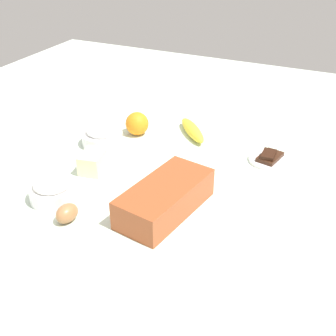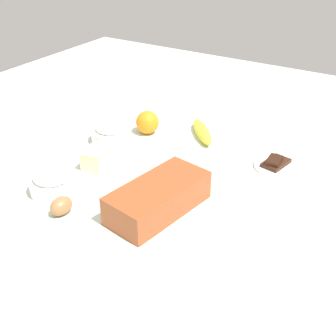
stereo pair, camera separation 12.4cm
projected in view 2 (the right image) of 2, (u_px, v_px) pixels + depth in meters
name	position (u px, v px, depth m)	size (l,w,h in m)	color
ground_plane	(168.00, 183.00, 1.27)	(2.40, 2.40, 0.02)	silver
loaf_pan	(158.00, 197.00, 1.11)	(0.30, 0.18, 0.08)	#9E4723
flour_bowl	(53.00, 182.00, 1.19)	(0.13, 0.13, 0.07)	white
sugar_bowl	(111.00, 132.00, 1.46)	(0.14, 0.14, 0.07)	white
banana	(202.00, 132.00, 1.49)	(0.19, 0.04, 0.04)	yellow
orange_fruit	(147.00, 122.00, 1.51)	(0.08, 0.08, 0.08)	orange
butter_block	(97.00, 158.00, 1.32)	(0.09, 0.06, 0.06)	#F4EDB2
egg_near_butter	(61.00, 206.00, 1.11)	(0.05, 0.05, 0.06)	#A46E42
chocolate_plate	(275.00, 165.00, 1.32)	(0.13, 0.13, 0.03)	white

